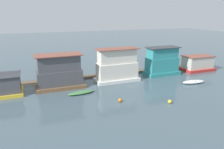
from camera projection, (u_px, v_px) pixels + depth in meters
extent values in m
plane|color=#475B66|center=(110.00, 81.00, 36.69)|extent=(200.00, 200.00, 0.00)
cube|color=brown|center=(103.00, 75.00, 39.71)|extent=(51.00, 1.43, 0.30)
cube|color=brown|center=(60.00, 86.00, 33.58)|extent=(7.32, 3.84, 0.52)
cube|color=#4C4C51|center=(60.00, 77.00, 33.21)|extent=(6.58, 3.11, 2.23)
cube|color=#4C4C51|center=(59.00, 63.00, 32.59)|extent=(6.13, 2.66, 2.27)
cube|color=brown|center=(58.00, 55.00, 32.26)|extent=(6.88, 3.41, 0.12)
cube|color=white|center=(117.00, 79.00, 36.73)|extent=(7.34, 3.23, 0.52)
cube|color=silver|center=(117.00, 70.00, 36.31)|extent=(6.66, 2.56, 2.56)
cube|color=silver|center=(117.00, 56.00, 35.64)|extent=(6.21, 2.11, 2.30)
cube|color=brown|center=(117.00, 49.00, 35.31)|extent=(6.96, 2.86, 0.12)
cube|color=teal|center=(161.00, 73.00, 40.47)|extent=(6.37, 3.24, 0.68)
cube|color=teal|center=(162.00, 64.00, 40.04)|extent=(5.71, 2.59, 2.48)
cube|color=teal|center=(163.00, 53.00, 39.44)|extent=(5.38, 2.26, 1.83)
cube|color=#38383D|center=(163.00, 47.00, 39.18)|extent=(6.01, 2.89, 0.12)
cube|color=red|center=(197.00, 69.00, 43.46)|extent=(6.36, 3.69, 0.51)
cube|color=beige|center=(198.00, 62.00, 43.07)|extent=(5.64, 2.97, 2.30)
cube|color=brown|center=(198.00, 56.00, 42.74)|extent=(5.94, 3.27, 0.12)
ellipsoid|color=#47844C|center=(81.00, 92.00, 30.85)|extent=(4.01, 1.63, 0.40)
cube|color=#997F60|center=(81.00, 92.00, 30.81)|extent=(0.27, 1.01, 0.08)
ellipsoid|color=white|center=(194.00, 82.00, 35.36)|extent=(3.93, 1.71, 0.53)
cube|color=#997F60|center=(194.00, 81.00, 35.31)|extent=(0.29, 1.04, 0.08)
sphere|color=yellow|center=(170.00, 102.00, 27.58)|extent=(0.49, 0.49, 0.49)
sphere|color=orange|center=(120.00, 100.00, 28.05)|extent=(0.48, 0.48, 0.48)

